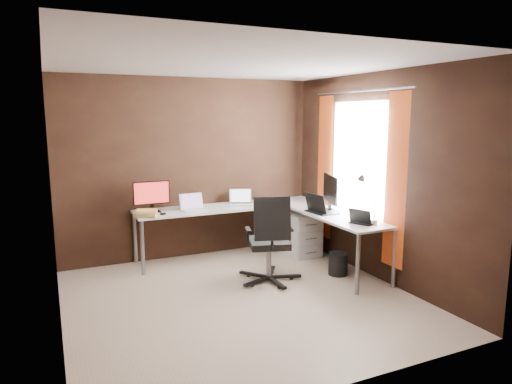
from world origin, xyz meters
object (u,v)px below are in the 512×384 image
(laptop_silver, at_px, (241,201))
(office_chair, at_px, (269,257))
(laptop_white, at_px, (193,206))
(laptop_black_big, at_px, (319,209))
(drawer_pedestal, at_px, (301,234))
(desk_lamp, at_px, (367,193))
(wastebasket, at_px, (338,264))
(book_stack, at_px, (146,213))
(monitor_right, at_px, (330,191))
(monitor_left, at_px, (152,195))
(laptop_black_small, at_px, (362,220))

(laptop_silver, relative_size, office_chair, 0.36)
(laptop_white, xyz_separation_m, laptop_black_big, (1.44, -0.87, 0.01))
(drawer_pedestal, height_order, desk_lamp, desk_lamp)
(laptop_white, bearing_deg, wastebasket, -43.59)
(book_stack, xyz_separation_m, wastebasket, (2.15, -1.09, -0.63))
(book_stack, bearing_deg, monitor_right, -16.49)
(drawer_pedestal, bearing_deg, monitor_right, -75.82)
(wastebasket, bearing_deg, laptop_silver, 120.14)
(drawer_pedestal, xyz_separation_m, monitor_left, (-2.04, 0.38, 0.66))
(monitor_right, distance_m, laptop_black_big, 0.30)
(drawer_pedestal, height_order, laptop_white, laptop_white)
(drawer_pedestal, relative_size, desk_lamp, 1.04)
(laptop_black_big, bearing_deg, laptop_white, 53.12)
(monitor_right, distance_m, laptop_silver, 1.31)
(monitor_right, bearing_deg, laptop_black_small, -167.78)
(laptop_silver, bearing_deg, book_stack, -149.32)
(laptop_silver, relative_size, laptop_black_small, 1.17)
(laptop_black_small, xyz_separation_m, wastebasket, (-0.06, 0.36, -0.63))
(laptop_silver, bearing_deg, wastebasket, -38.81)
(desk_lamp, height_order, wastebasket, desk_lamp)
(office_chair, bearing_deg, laptop_black_big, 31.59)
(drawer_pedestal, relative_size, laptop_white, 1.76)
(monitor_left, xyz_separation_m, wastebasket, (2.03, -1.31, -0.82))
(monitor_right, relative_size, book_stack, 1.69)
(monitor_left, height_order, office_chair, monitor_left)
(wastebasket, bearing_deg, monitor_right, 71.97)
(monitor_right, bearing_deg, laptop_white, 81.68)
(monitor_left, bearing_deg, wastebasket, -32.02)
(drawer_pedestal, relative_size, office_chair, 0.56)
(wastebasket, bearing_deg, laptop_black_small, -80.93)
(laptop_white, height_order, office_chair, office_chair)
(laptop_black_big, height_order, desk_lamp, desk_lamp)
(monitor_right, height_order, laptop_white, monitor_right)
(drawer_pedestal, height_order, laptop_black_small, laptop_black_small)
(laptop_black_small, relative_size, desk_lamp, 0.57)
(laptop_black_big, bearing_deg, desk_lamp, -173.37)
(drawer_pedestal, xyz_separation_m, book_stack, (-2.16, 0.17, 0.47))
(office_chair, xyz_separation_m, wastebasket, (0.90, -0.14, -0.18))
(laptop_silver, distance_m, desk_lamp, 1.95)
(laptop_black_big, xyz_separation_m, office_chair, (-0.83, -0.22, -0.47))
(desk_lamp, bearing_deg, office_chair, 128.14)
(laptop_black_big, height_order, wastebasket, laptop_black_big)
(office_chair, bearing_deg, book_stack, 159.25)
(laptop_white, bearing_deg, office_chair, -65.31)
(laptop_black_small, height_order, book_stack, laptop_black_small)
(desk_lamp, bearing_deg, laptop_silver, 92.67)
(laptop_silver, relative_size, desk_lamp, 0.66)
(laptop_white, distance_m, desk_lamp, 2.30)
(monitor_left, bearing_deg, desk_lamp, -37.73)
(drawer_pedestal, distance_m, book_stack, 2.22)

